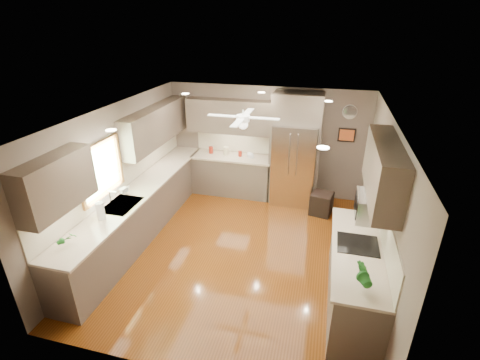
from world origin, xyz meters
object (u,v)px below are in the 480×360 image
at_px(stool, 321,203).
at_px(potted_plant_left, 67,238).
at_px(canister_c, 226,151).
at_px(canister_d, 240,154).
at_px(potted_plant_right, 364,274).
at_px(refrigerator, 295,152).
at_px(soap_bottle, 124,190).
at_px(canister_a, 211,150).
at_px(paper_towel, 100,211).
at_px(microwave, 372,207).
at_px(bowl, 250,157).

bearing_deg(stool, potted_plant_left, -133.91).
height_order(canister_c, canister_d, canister_c).
xyz_separation_m(potted_plant_right, stool, (-0.53, 3.28, -0.88)).
xyz_separation_m(refrigerator, stool, (0.68, -0.44, -0.95)).
xyz_separation_m(canister_c, soap_bottle, (-1.19, -2.39, 0.01)).
xyz_separation_m(canister_c, refrigerator, (1.58, -0.08, 0.16)).
height_order(potted_plant_left, potted_plant_right, potted_plant_right).
distance_m(canister_a, paper_towel, 3.32).
distance_m(potted_plant_left, potted_plant_right, 3.88).
xyz_separation_m(canister_d, microwave, (2.57, -2.78, 0.48)).
distance_m(potted_plant_right, stool, 3.44).
height_order(microwave, paper_towel, microwave).
relative_size(potted_plant_right, stool, 0.70).
xyz_separation_m(microwave, stool, (-0.65, 2.27, -1.24)).
xyz_separation_m(potted_plant_left, stool, (3.34, 3.47, -0.84)).
xyz_separation_m(bowl, paper_towel, (-1.68, -3.18, 0.12)).
height_order(soap_bottle, paper_towel, paper_towel).
bearing_deg(canister_d, soap_bottle, -122.70).
bearing_deg(microwave, refrigerator, 116.09).
xyz_separation_m(canister_c, stool, (2.26, -0.52, -0.79)).
bearing_deg(refrigerator, microwave, -63.91).
xyz_separation_m(canister_a, bowl, (0.96, -0.06, -0.06)).
bearing_deg(bowl, canister_a, 176.58).
xyz_separation_m(soap_bottle, potted_plant_left, (0.11, -1.61, 0.04)).
relative_size(canister_d, potted_plant_left, 0.44).
distance_m(soap_bottle, paper_towel, 0.84).
relative_size(bowl, refrigerator, 0.08).
bearing_deg(bowl, canister_d, 171.74).
bearing_deg(potted_plant_left, canister_d, 70.40).
bearing_deg(paper_towel, canister_d, 66.00).
distance_m(canister_c, refrigerator, 1.59).
bearing_deg(paper_towel, potted_plant_right, -8.47).
xyz_separation_m(potted_plant_right, microwave, (0.12, 1.01, 0.36)).
relative_size(canister_c, microwave, 0.36).
bearing_deg(soap_bottle, potted_plant_right, -19.59).
distance_m(canister_a, canister_d, 0.71).
bearing_deg(bowl, potted_plant_right, -59.59).
bearing_deg(potted_plant_left, potted_plant_right, 2.80).
distance_m(canister_d, potted_plant_left, 4.23).
xyz_separation_m(potted_plant_left, refrigerator, (2.66, 3.91, 0.11)).
distance_m(canister_d, refrigerator, 1.26).
bearing_deg(stool, potted_plant_right, -80.79).
bearing_deg(microwave, potted_plant_left, -163.21).
relative_size(canister_d, stool, 0.25).
relative_size(potted_plant_right, bowl, 1.77).
xyz_separation_m(bowl, refrigerator, (1.00, -0.04, 0.22)).
bearing_deg(stool, canister_d, 165.04).
height_order(bowl, stool, bowl).
height_order(refrigerator, stool, refrigerator).
bearing_deg(paper_towel, soap_bottle, 96.45).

